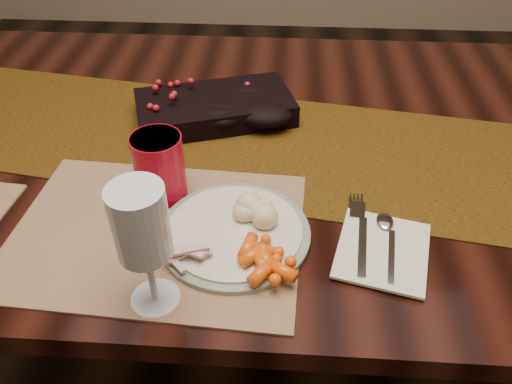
# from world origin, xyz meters

# --- Properties ---
(floor) EXTENTS (5.00, 5.00, 0.00)m
(floor) POSITION_xyz_m (0.00, 0.00, 0.00)
(floor) COLOR black
(floor) RESTS_ON ground
(dining_table) EXTENTS (1.80, 1.00, 0.75)m
(dining_table) POSITION_xyz_m (0.00, 0.00, 0.38)
(dining_table) COLOR black
(dining_table) RESTS_ON floor
(table_runner) EXTENTS (1.89, 0.67, 0.00)m
(table_runner) POSITION_xyz_m (-0.05, -0.03, 0.75)
(table_runner) COLOR #5A3909
(table_runner) RESTS_ON dining_table
(centerpiece) EXTENTS (0.36, 0.26, 0.06)m
(centerpiece) POSITION_xyz_m (-0.13, 0.06, 0.79)
(centerpiece) COLOR black
(centerpiece) RESTS_ON table_runner
(placemat_main) EXTENTS (0.48, 0.36, 0.00)m
(placemat_main) POSITION_xyz_m (-0.18, -0.29, 0.75)
(placemat_main) COLOR #7E6046
(placemat_main) RESTS_ON dining_table
(dinner_plate) EXTENTS (0.27, 0.27, 0.01)m
(dinner_plate) POSITION_xyz_m (-0.05, -0.30, 0.76)
(dinner_plate) COLOR beige
(dinner_plate) RESTS_ON placemat_main
(baby_carrots) EXTENTS (0.11, 0.09, 0.02)m
(baby_carrots) POSITION_xyz_m (-0.00, -0.36, 0.78)
(baby_carrots) COLOR #F0570C
(baby_carrots) RESTS_ON dinner_plate
(mashed_potatoes) EXTENTS (0.10, 0.10, 0.05)m
(mashed_potatoes) POSITION_xyz_m (-0.02, -0.26, 0.79)
(mashed_potatoes) COLOR #DDBB7A
(mashed_potatoes) RESTS_ON dinner_plate
(turkey_shreds) EXTENTS (0.09, 0.08, 0.02)m
(turkey_shreds) POSITION_xyz_m (-0.12, -0.36, 0.78)
(turkey_shreds) COLOR #AF9E93
(turkey_shreds) RESTS_ON dinner_plate
(napkin) EXTENTS (0.17, 0.18, 0.01)m
(napkin) POSITION_xyz_m (0.18, -0.32, 0.76)
(napkin) COLOR beige
(napkin) RESTS_ON placemat_main
(fork) EXTENTS (0.04, 0.17, 0.00)m
(fork) POSITION_xyz_m (0.15, -0.29, 0.76)
(fork) COLOR white
(fork) RESTS_ON napkin
(spoon) EXTENTS (0.05, 0.14, 0.00)m
(spoon) POSITION_xyz_m (0.19, -0.31, 0.76)
(spoon) COLOR silver
(spoon) RESTS_ON napkin
(red_cup) EXTENTS (0.09, 0.09, 0.12)m
(red_cup) POSITION_xyz_m (-0.19, -0.20, 0.81)
(red_cup) COLOR #A80519
(red_cup) RESTS_ON placemat_main
(wine_glass) EXTENTS (0.09, 0.09, 0.20)m
(wine_glass) POSITION_xyz_m (-0.15, -0.43, 0.85)
(wine_glass) COLOR silver
(wine_glass) RESTS_ON dining_table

